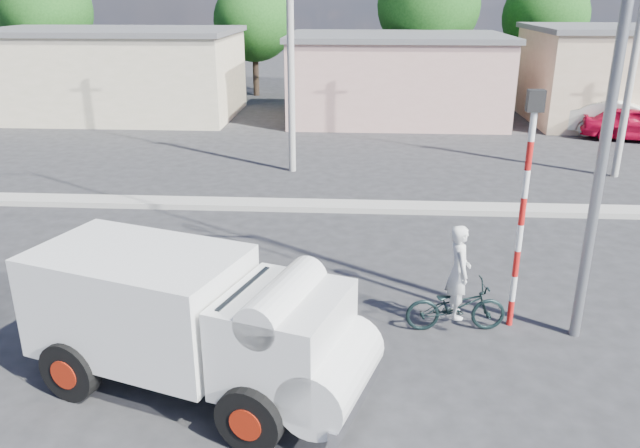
# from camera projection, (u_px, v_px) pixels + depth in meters

# --- Properties ---
(ground_plane) EXTENTS (120.00, 120.00, 0.00)m
(ground_plane) POSITION_uv_depth(u_px,v_px,m) (336.00, 363.00, 10.49)
(ground_plane) COLOR #262628
(ground_plane) RESTS_ON ground
(median) EXTENTS (40.00, 0.80, 0.16)m
(median) POSITION_uv_depth(u_px,v_px,m) (347.00, 206.00, 17.95)
(median) COLOR #99968E
(median) RESTS_ON ground
(truck) EXTENTS (5.59, 3.45, 2.17)m
(truck) POSITION_uv_depth(u_px,v_px,m) (197.00, 321.00, 9.38)
(truck) COLOR black
(truck) RESTS_ON ground
(bicycle) EXTENTS (1.88, 0.80, 0.96)m
(bicycle) POSITION_uv_depth(u_px,v_px,m) (456.00, 306.00, 11.37)
(bicycle) COLOR black
(bicycle) RESTS_ON ground
(cyclist) EXTENTS (0.48, 0.67, 1.75)m
(cyclist) POSITION_uv_depth(u_px,v_px,m) (457.00, 287.00, 11.23)
(cyclist) COLOR silver
(cyclist) RESTS_ON ground
(car_cream) EXTENTS (4.94, 3.07, 1.54)m
(car_cream) POSITION_uv_depth(u_px,v_px,m) (623.00, 119.00, 26.88)
(car_cream) COLOR white
(car_cream) RESTS_ON ground
(car_red) EXTENTS (4.48, 2.71, 1.43)m
(car_red) POSITION_uv_depth(u_px,v_px,m) (635.00, 123.00, 26.15)
(car_red) COLOR #AD0727
(car_red) RESTS_ON ground
(traffic_pole) EXTENTS (0.28, 0.18, 4.36)m
(traffic_pole) POSITION_uv_depth(u_px,v_px,m) (525.00, 193.00, 10.80)
(traffic_pole) COLOR red
(traffic_pole) RESTS_ON ground
(streetlight) EXTENTS (2.34, 0.22, 9.00)m
(streetlight) POSITION_uv_depth(u_px,v_px,m) (609.00, 54.00, 9.64)
(streetlight) COLOR slate
(streetlight) RESTS_ON ground
(building_row) EXTENTS (37.80, 7.30, 4.44)m
(building_row) POSITION_uv_depth(u_px,v_px,m) (377.00, 75.00, 30.27)
(building_row) COLOR beige
(building_row) RESTS_ON ground
(tree_row) EXTENTS (34.13, 7.32, 8.10)m
(tree_row) POSITION_uv_depth(u_px,v_px,m) (317.00, 12.00, 35.73)
(tree_row) COLOR #38281E
(tree_row) RESTS_ON ground
(utility_poles) EXTENTS (35.40, 0.24, 8.00)m
(utility_poles) POSITION_uv_depth(u_px,v_px,m) (452.00, 52.00, 20.11)
(utility_poles) COLOR #99968E
(utility_poles) RESTS_ON ground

